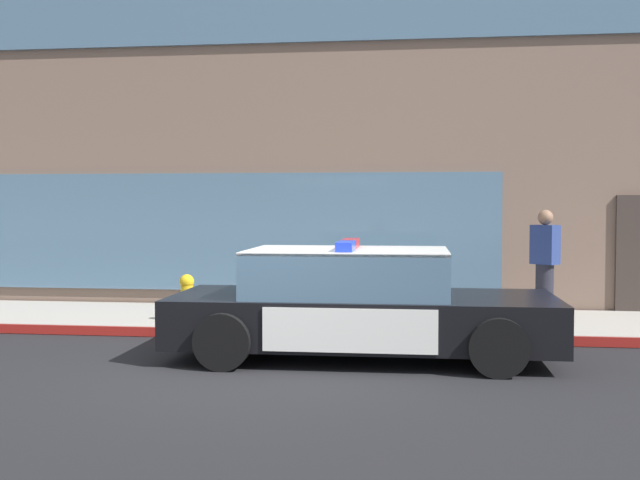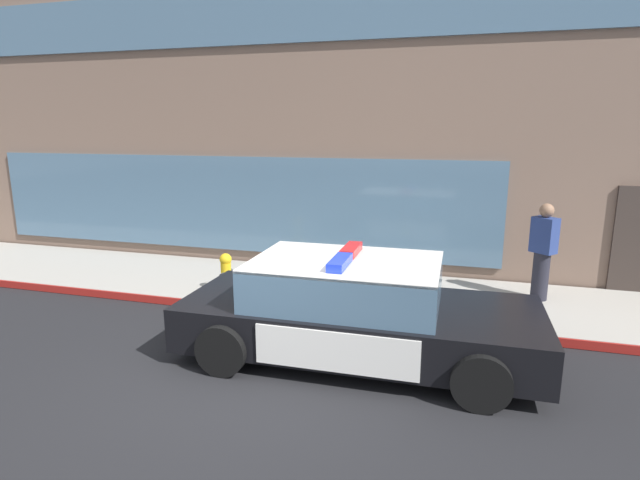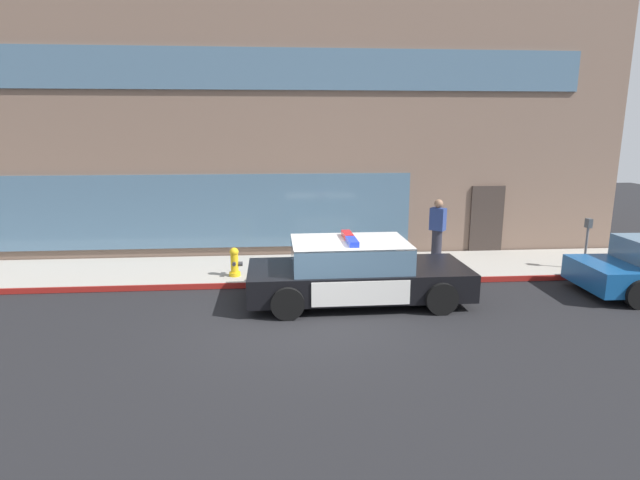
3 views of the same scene
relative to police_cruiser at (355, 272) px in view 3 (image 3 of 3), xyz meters
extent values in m
plane|color=black|center=(-1.28, -1.16, -0.68)|extent=(48.00, 48.00, 0.00)
cube|color=#A39E93|center=(-1.28, 2.46, -0.61)|extent=(48.00, 2.66, 0.15)
cube|color=maroon|center=(-1.28, 1.12, -0.61)|extent=(28.80, 0.04, 0.14)
cube|color=#7A6051|center=(-1.43, 8.20, 3.02)|extent=(19.82, 8.71, 7.40)
cube|color=slate|center=(-3.81, 3.81, 0.77)|extent=(11.89, 0.08, 2.10)
cube|color=#382D28|center=(4.52, 3.81, 0.37)|extent=(1.00, 0.08, 2.10)
cube|color=slate|center=(-1.43, 3.81, 4.65)|extent=(16.65, 0.08, 1.10)
cube|color=black|center=(0.06, 0.00, -0.18)|extent=(4.83, 1.99, 0.60)
cube|color=silver|center=(1.60, 0.02, -0.02)|extent=(1.66, 1.92, 0.05)
cube|color=silver|center=(-1.63, -0.02, -0.02)|extent=(1.37, 1.91, 0.05)
cube|color=silver|center=(-0.05, 0.98, -0.18)|extent=(2.02, 0.05, 0.51)
cube|color=silver|center=(-0.03, -0.98, -0.18)|extent=(2.02, 0.05, 0.51)
cube|color=yellow|center=(-0.05, 1.00, -0.18)|extent=(0.22, 0.01, 0.26)
cube|color=slate|center=(-0.14, 0.00, 0.39)|extent=(2.52, 1.77, 0.60)
cube|color=silver|center=(-0.14, 0.00, 0.68)|extent=(2.52, 1.77, 0.04)
cube|color=red|center=(-0.14, 0.35, 0.76)|extent=(0.21, 0.66, 0.11)
cube|color=blue|center=(-0.13, -0.35, 0.76)|extent=(0.21, 0.66, 0.11)
cylinder|color=black|center=(1.64, 0.99, -0.34)|extent=(0.68, 0.23, 0.68)
cylinder|color=black|center=(1.66, -0.95, -0.34)|extent=(0.68, 0.23, 0.68)
cylinder|color=black|center=(-1.54, 0.95, -0.34)|extent=(0.68, 0.23, 0.68)
cylinder|color=black|center=(-1.52, -0.98, -0.34)|extent=(0.68, 0.23, 0.68)
cylinder|color=gold|center=(-2.78, 1.70, -0.48)|extent=(0.28, 0.28, 0.10)
cylinder|color=gold|center=(-2.78, 1.70, -0.21)|extent=(0.19, 0.19, 0.45)
sphere|color=gold|center=(-2.78, 1.70, 0.09)|extent=(0.22, 0.22, 0.22)
cylinder|color=#333338|center=(-2.78, 1.70, 0.16)|extent=(0.06, 0.06, 0.05)
cylinder|color=#333338|center=(-2.78, 1.56, -0.18)|extent=(0.09, 0.10, 0.09)
cylinder|color=#333338|center=(-2.78, 1.85, -0.18)|extent=(0.09, 0.10, 0.09)
cylinder|color=#333338|center=(-2.63, 1.70, -0.22)|extent=(0.10, 0.12, 0.12)
cylinder|color=black|center=(6.01, 0.82, -0.36)|extent=(0.64, 0.22, 0.64)
cylinder|color=black|center=(5.96, -0.99, -0.36)|extent=(0.64, 0.22, 0.64)
cylinder|color=#23232D|center=(2.72, 2.83, -0.11)|extent=(0.28, 0.28, 0.85)
cube|color=navy|center=(2.72, 2.83, 0.63)|extent=(0.47, 0.46, 0.62)
sphere|color=#8C664C|center=(2.72, 2.83, 1.06)|extent=(0.24, 0.24, 0.24)
cylinder|color=slate|center=(6.32, 1.61, 0.02)|extent=(0.06, 0.06, 1.10)
cube|color=#474C51|center=(6.32, 1.61, 0.69)|extent=(0.12, 0.18, 0.24)
camera|label=1|loc=(0.80, -9.86, 1.28)|focal=43.93mm
camera|label=2|loc=(1.34, -6.43, 2.46)|focal=28.44mm
camera|label=3|loc=(-1.68, -10.78, 3.13)|focal=28.81mm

